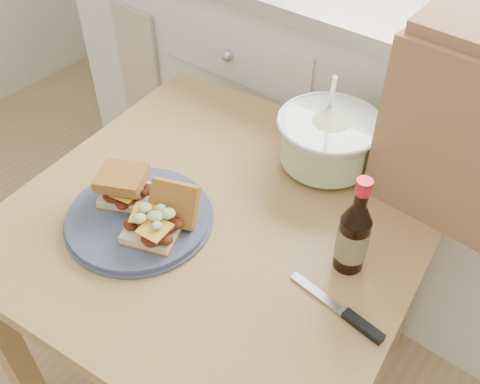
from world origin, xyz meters
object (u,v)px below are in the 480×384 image
Objects in this scene: plate at (139,218)px; beer_bottle at (353,236)px; coleslaw_bowl at (328,143)px; paper_bag at (464,130)px; dining_table at (222,243)px.

beer_bottle is (0.40, 0.17, 0.07)m from plate.
coleslaw_bowl is 0.64× the size of paper_bag.
beer_bottle is at bearing -49.60° from coleslaw_bowl.
plate is 0.45m from coleslaw_bowl.
plate is 0.81× the size of paper_bag.
beer_bottle is at bearing 23.23° from plate.
plate is 0.44m from beer_bottle.
coleslaw_bowl is at bearing 65.33° from dining_table.
paper_bag is at bearing 44.74° from plate.
coleslaw_bowl is 0.30m from beer_bottle.
dining_table is 4.32× the size of beer_bottle.
dining_table is 0.34m from beer_bottle.
beer_bottle reaches higher than dining_table.
plate is at bearing -131.69° from paper_bag.
paper_bag is (0.06, 0.29, 0.10)m from beer_bottle.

